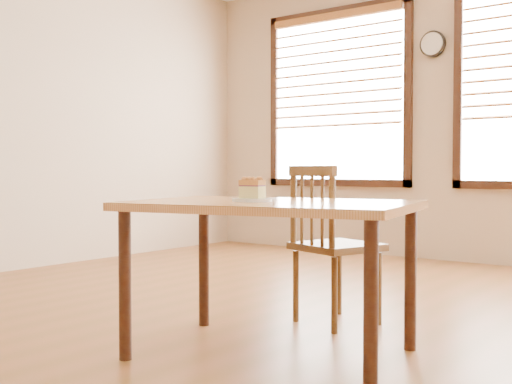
% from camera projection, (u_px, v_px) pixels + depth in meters
% --- Properties ---
extents(ground, '(8.00, 8.00, 0.00)m').
position_uv_depth(ground, '(251.00, 376.00, 2.80)').
color(ground, brown).
extents(window_left, '(1.76, 0.10, 1.96)m').
position_uv_depth(window_left, '(337.00, 87.00, 7.04)').
color(window_left, white).
rests_on(window_left, room_shell).
extents(wall_clock, '(0.26, 0.05, 0.26)m').
position_uv_depth(wall_clock, '(433.00, 44.00, 6.35)').
color(wall_clock, black).
rests_on(wall_clock, room_shell).
extents(cafe_table_main, '(1.49, 1.15, 0.75)m').
position_uv_depth(cafe_table_main, '(272.00, 219.00, 3.11)').
color(cafe_table_main, tan).
rests_on(cafe_table_main, ground).
extents(cafe_chair_main, '(0.53, 0.53, 0.94)m').
position_uv_depth(cafe_chair_main, '(332.00, 244.00, 3.73)').
color(cafe_chair_main, brown).
rests_on(cafe_chair_main, ground).
extents(plate, '(0.19, 0.19, 0.02)m').
position_uv_depth(plate, '(252.00, 200.00, 3.10)').
color(plate, white).
rests_on(plate, cafe_table_main).
extents(cake_slice, '(0.13, 0.10, 0.11)m').
position_uv_depth(cake_slice, '(253.00, 187.00, 3.09)').
color(cake_slice, '#CEBC74').
rests_on(cake_slice, plate).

